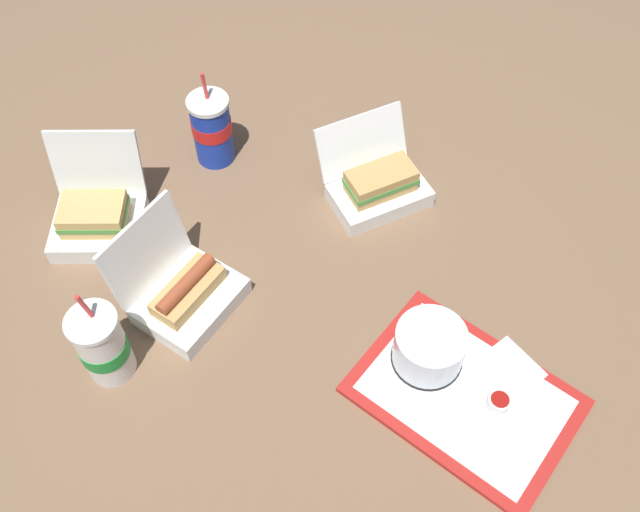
{
  "coord_description": "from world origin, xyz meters",
  "views": [
    {
      "loc": [
        -0.42,
        0.66,
        1.16
      ],
      "look_at": [
        -0.01,
        -0.02,
        0.05
      ],
      "focal_mm": 40.0,
      "sensor_mm": 36.0,
      "label": 1
    }
  ],
  "objects_px": {
    "ketchup_cup": "(499,402)",
    "clamshell_hotdog_back": "(184,292)",
    "clamshell_sandwich_front": "(97,217)",
    "soda_cup_right": "(103,345)",
    "cake_container": "(429,348)",
    "food_tray": "(465,396)",
    "soda_cup_front": "(212,128)",
    "clamshell_sandwich_right": "(378,185)",
    "plastic_fork": "(468,421)"
  },
  "relations": [
    {
      "from": "cake_container",
      "to": "ketchup_cup",
      "type": "xyz_separation_m",
      "value": [
        -0.14,
        0.02,
        -0.03
      ]
    },
    {
      "from": "clamshell_hotdog_back",
      "to": "soda_cup_right",
      "type": "xyz_separation_m",
      "value": [
        0.03,
        0.18,
        0.04
      ]
    },
    {
      "from": "clamshell_sandwich_right",
      "to": "cake_container",
      "type": "bearing_deg",
      "value": 131.33
    },
    {
      "from": "clamshell_sandwich_front",
      "to": "soda_cup_front",
      "type": "distance_m",
      "value": 0.31
    },
    {
      "from": "soda_cup_front",
      "to": "clamshell_sandwich_right",
      "type": "bearing_deg",
      "value": -168.32
    },
    {
      "from": "cake_container",
      "to": "clamshell_sandwich_front",
      "type": "bearing_deg",
      "value": 5.7
    },
    {
      "from": "clamshell_sandwich_right",
      "to": "soda_cup_right",
      "type": "relative_size",
      "value": 1.17
    },
    {
      "from": "plastic_fork",
      "to": "soda_cup_front",
      "type": "relative_size",
      "value": 0.49
    },
    {
      "from": "food_tray",
      "to": "clamshell_hotdog_back",
      "type": "xyz_separation_m",
      "value": [
        0.54,
        0.1,
        0.04
      ]
    },
    {
      "from": "food_tray",
      "to": "cake_container",
      "type": "xyz_separation_m",
      "value": [
        0.09,
        -0.03,
        0.05
      ]
    },
    {
      "from": "clamshell_sandwich_right",
      "to": "soda_cup_right",
      "type": "distance_m",
      "value": 0.64
    },
    {
      "from": "food_tray",
      "to": "plastic_fork",
      "type": "bearing_deg",
      "value": 118.67
    },
    {
      "from": "cake_container",
      "to": "ketchup_cup",
      "type": "bearing_deg",
      "value": 172.94
    },
    {
      "from": "clamshell_hotdog_back",
      "to": "soda_cup_right",
      "type": "relative_size",
      "value": 0.87
    },
    {
      "from": "ketchup_cup",
      "to": "plastic_fork",
      "type": "distance_m",
      "value": 0.06
    },
    {
      "from": "cake_container",
      "to": "ketchup_cup",
      "type": "relative_size",
      "value": 3.23
    },
    {
      "from": "soda_cup_right",
      "to": "cake_container",
      "type": "bearing_deg",
      "value": -148.0
    },
    {
      "from": "cake_container",
      "to": "clamshell_sandwich_right",
      "type": "bearing_deg",
      "value": -48.67
    },
    {
      "from": "cake_container",
      "to": "clamshell_hotdog_back",
      "type": "bearing_deg",
      "value": 15.42
    },
    {
      "from": "food_tray",
      "to": "soda_cup_front",
      "type": "xyz_separation_m",
      "value": [
        0.72,
        -0.25,
        0.08
      ]
    },
    {
      "from": "food_tray",
      "to": "ketchup_cup",
      "type": "height_order",
      "value": "ketchup_cup"
    },
    {
      "from": "food_tray",
      "to": "ketchup_cup",
      "type": "relative_size",
      "value": 9.99
    },
    {
      "from": "clamshell_sandwich_right",
      "to": "food_tray",
      "type": "bearing_deg",
      "value": 137.16
    },
    {
      "from": "food_tray",
      "to": "soda_cup_front",
      "type": "height_order",
      "value": "soda_cup_front"
    },
    {
      "from": "plastic_fork",
      "to": "soda_cup_front",
      "type": "xyz_separation_m",
      "value": [
        0.74,
        -0.29,
        0.07
      ]
    },
    {
      "from": "food_tray",
      "to": "soda_cup_right",
      "type": "height_order",
      "value": "soda_cup_right"
    },
    {
      "from": "plastic_fork",
      "to": "clamshell_sandwich_right",
      "type": "relative_size",
      "value": 0.42
    },
    {
      "from": "clamshell_hotdog_back",
      "to": "clamshell_sandwich_front",
      "type": "height_order",
      "value": "clamshell_sandwich_front"
    },
    {
      "from": "clamshell_sandwich_front",
      "to": "soda_cup_front",
      "type": "xyz_separation_m",
      "value": [
        -0.08,
        -0.29,
        0.04
      ]
    },
    {
      "from": "soda_cup_right",
      "to": "plastic_fork",
      "type": "bearing_deg",
      "value": -158.92
    },
    {
      "from": "clamshell_hotdog_back",
      "to": "soda_cup_right",
      "type": "distance_m",
      "value": 0.18
    },
    {
      "from": "food_tray",
      "to": "ketchup_cup",
      "type": "distance_m",
      "value": 0.06
    },
    {
      "from": "clamshell_sandwich_right",
      "to": "clamshell_sandwich_front",
      "type": "bearing_deg",
      "value": 39.62
    },
    {
      "from": "clamshell_sandwich_front",
      "to": "soda_cup_right",
      "type": "height_order",
      "value": "soda_cup_right"
    },
    {
      "from": "ketchup_cup",
      "to": "clamshell_sandwich_right",
      "type": "distance_m",
      "value": 0.51
    },
    {
      "from": "clamshell_hotdog_back",
      "to": "clamshell_sandwich_front",
      "type": "xyz_separation_m",
      "value": [
        0.26,
        -0.05,
        0.0
      ]
    },
    {
      "from": "clamshell_sandwich_front",
      "to": "clamshell_sandwich_right",
      "type": "bearing_deg",
      "value": -140.38
    },
    {
      "from": "soda_cup_front",
      "to": "soda_cup_right",
      "type": "bearing_deg",
      "value": 105.8
    },
    {
      "from": "cake_container",
      "to": "food_tray",
      "type": "bearing_deg",
      "value": 162.73
    },
    {
      "from": "food_tray",
      "to": "soda_cup_front",
      "type": "bearing_deg",
      "value": -19.2
    },
    {
      "from": "food_tray",
      "to": "clamshell_sandwich_front",
      "type": "height_order",
      "value": "clamshell_sandwich_front"
    },
    {
      "from": "ketchup_cup",
      "to": "clamshell_hotdog_back",
      "type": "distance_m",
      "value": 0.6
    },
    {
      "from": "ketchup_cup",
      "to": "food_tray",
      "type": "bearing_deg",
      "value": 9.79
    },
    {
      "from": "food_tray",
      "to": "soda_cup_front",
      "type": "distance_m",
      "value": 0.76
    },
    {
      "from": "soda_cup_right",
      "to": "soda_cup_front",
      "type": "xyz_separation_m",
      "value": [
        0.15,
        -0.52,
        0.0
      ]
    },
    {
      "from": "clamshell_sandwich_right",
      "to": "clamshell_hotdog_back",
      "type": "bearing_deg",
      "value": 66.26
    },
    {
      "from": "plastic_fork",
      "to": "clamshell_sandwich_right",
      "type": "height_order",
      "value": "clamshell_sandwich_right"
    },
    {
      "from": "food_tray",
      "to": "soda_cup_right",
      "type": "xyz_separation_m",
      "value": [
        0.57,
        0.27,
        0.08
      ]
    },
    {
      "from": "clamshell_hotdog_back",
      "to": "food_tray",
      "type": "bearing_deg",
      "value": -169.88
    },
    {
      "from": "clamshell_sandwich_right",
      "to": "ketchup_cup",
      "type": "bearing_deg",
      "value": 142.19
    }
  ]
}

